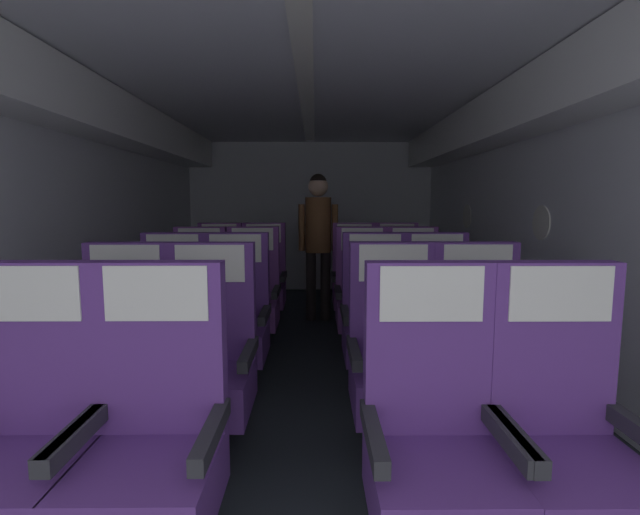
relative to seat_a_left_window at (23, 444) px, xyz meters
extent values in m
cube|color=#23282D|center=(0.95, 1.89, -0.46)|extent=(3.81, 7.16, 0.02)
cube|color=silver|center=(-0.85, 1.89, 0.65)|extent=(0.08, 6.76, 2.20)
cube|color=silver|center=(2.76, 1.89, 0.65)|extent=(0.08, 6.76, 2.20)
cube|color=silver|center=(0.95, 1.89, 1.75)|extent=(3.69, 6.76, 0.06)
cube|color=silver|center=(0.95, 5.29, 0.65)|extent=(3.69, 0.06, 2.20)
cube|color=white|center=(-0.63, 1.89, 1.53)|extent=(0.36, 6.49, 0.36)
cube|color=white|center=(2.54, 1.89, 1.53)|extent=(0.36, 6.49, 0.36)
cube|color=white|center=(0.95, 1.89, 1.71)|extent=(0.12, 6.08, 0.02)
cylinder|color=white|center=(2.72, 1.89, 0.69)|extent=(0.01, 0.26, 0.26)
cylinder|color=white|center=(2.72, 3.58, 0.69)|extent=(0.01, 0.26, 0.26)
cube|color=#5B3384|center=(0.00, -0.07, -0.13)|extent=(0.46, 0.50, 0.22)
cube|color=#5B3384|center=(0.00, 0.14, 0.30)|extent=(0.46, 0.09, 0.64)
cube|color=#28282D|center=(0.22, -0.07, 0.07)|extent=(0.05, 0.42, 0.06)
cube|color=silver|center=(0.00, 0.09, 0.52)|extent=(0.37, 0.01, 0.20)
cube|color=#5B3384|center=(0.46, -0.07, -0.13)|extent=(0.46, 0.50, 0.22)
cube|color=#5B3384|center=(0.46, 0.14, 0.30)|extent=(0.46, 0.09, 0.64)
cube|color=#28282D|center=(0.68, -0.07, 0.07)|extent=(0.05, 0.42, 0.06)
cube|color=#28282D|center=(0.23, -0.07, 0.07)|extent=(0.05, 0.42, 0.06)
cube|color=silver|center=(0.46, 0.09, 0.52)|extent=(0.37, 0.01, 0.20)
cube|color=#5B3384|center=(1.90, -0.09, -0.13)|extent=(0.46, 0.50, 0.22)
cube|color=#5B3384|center=(1.90, 0.12, 0.30)|extent=(0.46, 0.09, 0.64)
cube|color=#28282D|center=(1.68, -0.09, 0.07)|extent=(0.05, 0.42, 0.06)
cube|color=silver|center=(1.90, 0.07, 0.52)|extent=(0.37, 0.01, 0.20)
cube|color=#5B3384|center=(1.44, -0.08, -0.13)|extent=(0.46, 0.50, 0.22)
cube|color=#5B3384|center=(1.44, 0.12, 0.30)|extent=(0.46, 0.09, 0.64)
cube|color=#28282D|center=(1.66, -0.08, 0.07)|extent=(0.05, 0.42, 0.06)
cube|color=#28282D|center=(1.22, -0.08, 0.07)|extent=(0.05, 0.42, 0.06)
cube|color=silver|center=(1.44, 0.08, 0.52)|extent=(0.37, 0.01, 0.20)
cube|color=#38383D|center=(0.01, 0.76, -0.34)|extent=(0.17, 0.18, 0.22)
cube|color=#5B3384|center=(0.01, 0.76, -0.13)|extent=(0.46, 0.50, 0.22)
cube|color=#5B3384|center=(0.01, 0.97, 0.30)|extent=(0.46, 0.09, 0.64)
cube|color=#28282D|center=(0.23, 0.76, 0.07)|extent=(0.05, 0.42, 0.06)
cube|color=#28282D|center=(-0.21, 0.76, 0.07)|extent=(0.05, 0.42, 0.06)
cube|color=silver|center=(0.01, 0.92, 0.52)|extent=(0.37, 0.01, 0.20)
cube|color=#38383D|center=(0.46, 0.75, -0.34)|extent=(0.17, 0.18, 0.22)
cube|color=#5B3384|center=(0.46, 0.75, -0.13)|extent=(0.46, 0.50, 0.22)
cube|color=#5B3384|center=(0.46, 0.96, 0.30)|extent=(0.46, 0.09, 0.64)
cube|color=#28282D|center=(0.68, 0.75, 0.07)|extent=(0.05, 0.42, 0.06)
cube|color=#28282D|center=(0.24, 0.75, 0.07)|extent=(0.05, 0.42, 0.06)
cube|color=silver|center=(0.46, 0.91, 0.52)|extent=(0.37, 0.01, 0.20)
cube|color=#38383D|center=(1.90, 0.76, -0.34)|extent=(0.17, 0.18, 0.22)
cube|color=#5B3384|center=(1.90, 0.76, -0.13)|extent=(0.46, 0.50, 0.22)
cube|color=#5B3384|center=(1.90, 0.97, 0.30)|extent=(0.46, 0.09, 0.64)
cube|color=#28282D|center=(2.12, 0.76, 0.07)|extent=(0.05, 0.42, 0.06)
cube|color=#28282D|center=(1.68, 0.76, 0.07)|extent=(0.05, 0.42, 0.06)
cube|color=silver|center=(1.90, 0.92, 0.52)|extent=(0.37, 0.01, 0.20)
cube|color=#38383D|center=(1.45, 0.77, -0.34)|extent=(0.17, 0.18, 0.22)
cube|color=#5B3384|center=(1.45, 0.77, -0.13)|extent=(0.46, 0.50, 0.22)
cube|color=#5B3384|center=(1.45, 0.97, 0.30)|extent=(0.46, 0.09, 0.64)
cube|color=#28282D|center=(1.67, 0.77, 0.07)|extent=(0.05, 0.42, 0.06)
cube|color=#28282D|center=(1.22, 0.77, 0.07)|extent=(0.05, 0.42, 0.06)
cube|color=silver|center=(1.45, 0.92, 0.52)|extent=(0.37, 0.01, 0.20)
cube|color=#38383D|center=(0.00, 1.59, -0.34)|extent=(0.17, 0.18, 0.22)
cube|color=#5B3384|center=(0.00, 1.59, -0.13)|extent=(0.46, 0.50, 0.22)
cube|color=#5B3384|center=(0.00, 1.80, 0.30)|extent=(0.46, 0.09, 0.64)
cube|color=#28282D|center=(0.23, 1.59, 0.07)|extent=(0.05, 0.42, 0.06)
cube|color=#28282D|center=(-0.22, 1.59, 0.07)|extent=(0.05, 0.42, 0.06)
cube|color=silver|center=(0.00, 1.75, 0.52)|extent=(0.37, 0.01, 0.20)
cube|color=#38383D|center=(0.45, 1.59, -0.34)|extent=(0.17, 0.18, 0.22)
cube|color=#5B3384|center=(0.45, 1.59, -0.13)|extent=(0.46, 0.50, 0.22)
cube|color=#5B3384|center=(0.45, 1.79, 0.30)|extent=(0.46, 0.09, 0.64)
cube|color=#28282D|center=(0.67, 1.59, 0.07)|extent=(0.05, 0.42, 0.06)
cube|color=#28282D|center=(0.23, 1.59, 0.07)|extent=(0.05, 0.42, 0.06)
cube|color=silver|center=(0.45, 1.74, 0.52)|extent=(0.37, 0.01, 0.20)
cube|color=#38383D|center=(1.90, 1.59, -0.34)|extent=(0.17, 0.18, 0.22)
cube|color=#5B3384|center=(1.90, 1.59, -0.13)|extent=(0.46, 0.50, 0.22)
cube|color=#5B3384|center=(1.90, 1.80, 0.30)|extent=(0.46, 0.09, 0.64)
cube|color=#28282D|center=(2.12, 1.59, 0.07)|extent=(0.05, 0.42, 0.06)
cube|color=#28282D|center=(1.68, 1.59, 0.07)|extent=(0.05, 0.42, 0.06)
cube|color=silver|center=(1.90, 1.75, 0.52)|extent=(0.37, 0.01, 0.20)
cube|color=#38383D|center=(1.45, 1.59, -0.34)|extent=(0.17, 0.18, 0.22)
cube|color=#5B3384|center=(1.45, 1.59, -0.13)|extent=(0.46, 0.50, 0.22)
cube|color=#5B3384|center=(1.45, 1.79, 0.30)|extent=(0.46, 0.09, 0.64)
cube|color=#28282D|center=(1.68, 1.59, 0.07)|extent=(0.05, 0.42, 0.06)
cube|color=#28282D|center=(1.23, 1.59, 0.07)|extent=(0.05, 0.42, 0.06)
cube|color=silver|center=(1.45, 1.74, 0.52)|extent=(0.37, 0.01, 0.20)
cube|color=#38383D|center=(-0.01, 2.39, -0.34)|extent=(0.17, 0.18, 0.22)
cube|color=#753D8E|center=(-0.01, 2.39, -0.13)|extent=(0.46, 0.50, 0.22)
cube|color=#753D8E|center=(-0.01, 2.60, 0.30)|extent=(0.46, 0.09, 0.64)
cube|color=#28282D|center=(0.21, 2.39, 0.07)|extent=(0.05, 0.42, 0.06)
cube|color=#28282D|center=(-0.23, 2.39, 0.07)|extent=(0.05, 0.42, 0.06)
cube|color=silver|center=(-0.01, 2.55, 0.52)|extent=(0.37, 0.01, 0.20)
cube|color=#38383D|center=(0.46, 2.42, -0.34)|extent=(0.17, 0.18, 0.22)
cube|color=#753D8E|center=(0.46, 2.42, -0.13)|extent=(0.46, 0.50, 0.22)
cube|color=#753D8E|center=(0.46, 2.62, 0.30)|extent=(0.46, 0.09, 0.64)
cube|color=#28282D|center=(0.68, 2.42, 0.07)|extent=(0.05, 0.42, 0.06)
cube|color=#28282D|center=(0.24, 2.42, 0.07)|extent=(0.05, 0.42, 0.06)
cube|color=silver|center=(0.46, 2.57, 0.52)|extent=(0.37, 0.01, 0.20)
cube|color=#38383D|center=(1.90, 2.41, -0.34)|extent=(0.17, 0.18, 0.22)
cube|color=#753D8E|center=(1.90, 2.41, -0.13)|extent=(0.46, 0.50, 0.22)
cube|color=#753D8E|center=(1.90, 2.62, 0.30)|extent=(0.46, 0.09, 0.64)
cube|color=#28282D|center=(2.12, 2.41, 0.07)|extent=(0.05, 0.42, 0.06)
cube|color=#28282D|center=(1.68, 2.41, 0.07)|extent=(0.05, 0.42, 0.06)
cube|color=silver|center=(1.90, 2.57, 0.52)|extent=(0.37, 0.01, 0.20)
cube|color=#38383D|center=(1.44, 2.40, -0.34)|extent=(0.17, 0.18, 0.22)
cube|color=#753D8E|center=(1.44, 2.40, -0.13)|extent=(0.46, 0.50, 0.22)
cube|color=#753D8E|center=(1.44, 2.60, 0.30)|extent=(0.46, 0.09, 0.64)
cube|color=#28282D|center=(1.66, 2.40, 0.07)|extent=(0.05, 0.42, 0.06)
cube|color=#28282D|center=(1.22, 2.40, 0.07)|extent=(0.05, 0.42, 0.06)
cube|color=silver|center=(1.44, 2.55, 0.52)|extent=(0.37, 0.01, 0.20)
cube|color=#38383D|center=(0.00, 3.22, -0.34)|extent=(0.17, 0.18, 0.22)
cube|color=#753D8E|center=(0.00, 3.22, -0.13)|extent=(0.46, 0.50, 0.22)
cube|color=#753D8E|center=(0.00, 3.43, 0.30)|extent=(0.46, 0.09, 0.64)
cube|color=#28282D|center=(0.22, 3.22, 0.07)|extent=(0.05, 0.42, 0.06)
cube|color=#28282D|center=(-0.23, 3.22, 0.07)|extent=(0.05, 0.42, 0.06)
cube|color=silver|center=(0.00, 3.38, 0.52)|extent=(0.37, 0.01, 0.20)
cube|color=#38383D|center=(0.47, 3.24, -0.34)|extent=(0.17, 0.18, 0.22)
cube|color=#753D8E|center=(0.47, 3.24, -0.13)|extent=(0.46, 0.50, 0.22)
cube|color=#753D8E|center=(0.47, 3.45, 0.30)|extent=(0.46, 0.09, 0.64)
cube|color=#28282D|center=(0.69, 3.24, 0.07)|extent=(0.05, 0.42, 0.06)
cube|color=#28282D|center=(0.25, 3.24, 0.07)|extent=(0.05, 0.42, 0.06)
cube|color=silver|center=(0.47, 3.40, 0.52)|extent=(0.37, 0.01, 0.20)
cube|color=#38383D|center=(1.90, 3.24, -0.34)|extent=(0.17, 0.18, 0.22)
cube|color=#753D8E|center=(1.90, 3.24, -0.13)|extent=(0.46, 0.50, 0.22)
cube|color=#753D8E|center=(1.90, 3.44, 0.30)|extent=(0.46, 0.09, 0.64)
cube|color=#28282D|center=(2.13, 3.24, 0.07)|extent=(0.05, 0.42, 0.06)
cube|color=#28282D|center=(1.68, 3.24, 0.07)|extent=(0.05, 0.42, 0.06)
cube|color=silver|center=(1.90, 3.40, 0.52)|extent=(0.37, 0.01, 0.20)
cube|color=#38383D|center=(1.44, 3.22, -0.34)|extent=(0.17, 0.18, 0.22)
cube|color=#753D8E|center=(1.44, 3.22, -0.13)|extent=(0.46, 0.50, 0.22)
cube|color=#753D8E|center=(1.44, 3.43, 0.30)|extent=(0.46, 0.09, 0.64)
cube|color=#28282D|center=(1.66, 3.22, 0.07)|extent=(0.05, 0.42, 0.06)
cube|color=#28282D|center=(1.22, 3.22, 0.07)|extent=(0.05, 0.42, 0.06)
cube|color=silver|center=(1.44, 3.38, 0.52)|extent=(0.37, 0.01, 0.20)
cylinder|color=black|center=(0.98, 3.47, -0.07)|extent=(0.11, 0.11, 0.76)
cylinder|color=black|center=(1.14, 3.47, -0.07)|extent=(0.11, 0.11, 0.76)
cylinder|color=brown|center=(1.06, 3.47, 0.60)|extent=(0.28, 0.28, 0.59)
cylinder|color=brown|center=(0.88, 3.47, 0.57)|extent=(0.07, 0.07, 0.50)
cylinder|color=brown|center=(1.24, 3.47, 0.57)|extent=(0.07, 0.07, 0.50)
sphere|color=tan|center=(1.06, 3.47, 1.02)|extent=(0.21, 0.21, 0.21)
sphere|color=black|center=(1.06, 3.47, 1.06)|extent=(0.18, 0.18, 0.18)
camera|label=1|loc=(1.03, -1.52, 0.84)|focal=25.74mm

